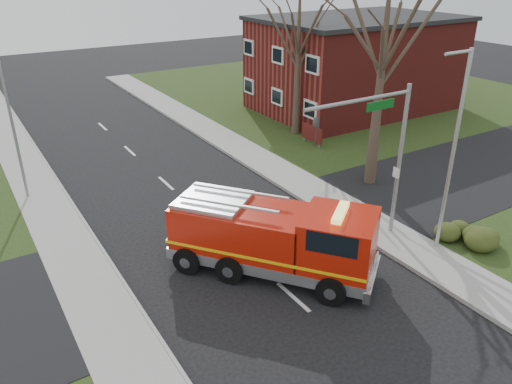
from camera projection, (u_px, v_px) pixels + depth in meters
ground at (293, 297)px, 18.35m from camera, size 120.00×120.00×0.00m
sidewalk_right at (411, 248)px, 21.29m from camera, size 2.40×80.00×0.15m
sidewalk_left at (130, 361)px, 15.36m from camera, size 2.40×80.00×0.15m
brick_building at (356, 64)px, 39.70m from camera, size 15.40×10.40×7.25m
health_center_sign at (312, 134)px, 32.60m from camera, size 0.12×2.00×1.40m
hedge_corner at (475, 231)px, 21.64m from camera, size 2.80×2.00×0.90m
bare_tree_near at (384, 46)px, 24.34m from camera, size 6.00×6.00×12.00m
bare_tree_far at (299, 40)px, 32.36m from camera, size 5.25×5.25×10.50m
traffic_signal_mast at (380, 140)px, 19.99m from camera, size 5.29×0.18×6.80m
streetlight_pole at (453, 149)px, 19.44m from camera, size 1.48×0.16×8.40m
utility_pole_far at (15, 134)px, 24.35m from camera, size 0.14×0.14×7.00m
fire_engine at (275, 240)px, 19.30m from camera, size 6.90×7.81×3.16m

